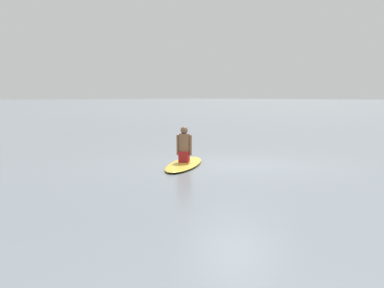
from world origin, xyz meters
name	(u,v)px	position (x,y,z in m)	size (l,w,h in m)	color
ground_plane	(234,165)	(0.00, 0.00, 0.00)	(400.00, 400.00, 0.00)	gray
surfboard	(184,164)	(-0.84, -0.99, 0.05)	(3.24, 0.75, 0.09)	gold
person_paddler	(184,146)	(-0.84, -0.99, 0.51)	(0.38, 0.39, 0.92)	#A51E23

